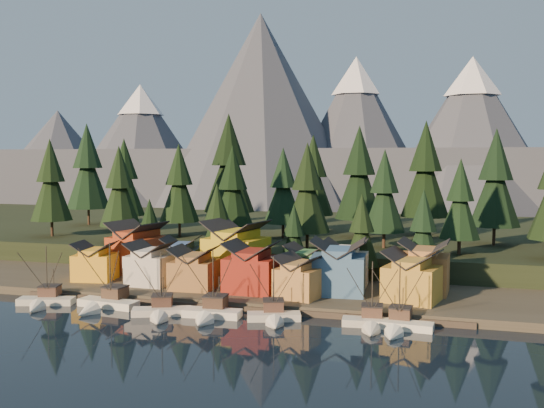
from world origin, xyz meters
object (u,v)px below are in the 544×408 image
(boat_2, at_px, (161,304))
(boat_4, at_px, (274,308))
(boat_6, at_px, (397,317))
(house_back_1, at_px, (181,256))
(boat_0, at_px, (44,294))
(boat_3, at_px, (210,304))
(house_front_1, at_px, (150,262))
(boat_5, at_px, (372,314))
(house_front_0, at_px, (95,260))
(boat_1, at_px, (104,295))
(house_back_0, at_px, (137,246))

(boat_2, distance_m, boat_4, 18.93)
(boat_6, xyz_separation_m, house_back_1, (-45.76, 22.49, 3.79))
(boat_0, distance_m, boat_2, 23.28)
(boat_3, relative_size, house_back_1, 1.43)
(boat_0, bearing_deg, boat_3, -14.99)
(house_front_1, bearing_deg, boat_6, -13.17)
(boat_5, distance_m, house_back_1, 47.46)
(boat_2, xyz_separation_m, house_front_0, (-23.00, 17.18, 3.32))
(boat_1, height_order, boat_4, boat_1)
(boat_1, height_order, house_back_0, house_back_0)
(house_front_0, bearing_deg, house_front_1, -13.74)
(house_front_1, bearing_deg, boat_3, -36.65)
(boat_0, height_order, boat_4, boat_0)
(boat_2, bearing_deg, boat_1, 149.08)
(boat_6, bearing_deg, boat_4, -174.26)
(house_front_0, bearing_deg, boat_1, -62.85)
(boat_2, height_order, boat_4, boat_2)
(boat_1, xyz_separation_m, boat_5, (46.14, 0.77, -0.18))
(boat_6, height_order, house_back_0, house_back_0)
(boat_2, relative_size, house_back_0, 0.96)
(boat_1, distance_m, boat_6, 50.04)
(boat_1, height_order, boat_2, boat_1)
(boat_3, height_order, house_back_1, boat_3)
(boat_2, bearing_deg, boat_4, -13.90)
(boat_1, height_order, boat_3, boat_1)
(house_front_1, relative_size, house_back_1, 0.97)
(boat_4, height_order, house_front_1, boat_4)
(boat_3, relative_size, boat_5, 1.10)
(boat_4, xyz_separation_m, boat_6, (19.32, 0.25, -0.24))
(boat_5, xyz_separation_m, house_back_0, (-52.50, 23.02, 5.12))
(boat_3, distance_m, boat_4, 10.58)
(boat_0, relative_size, house_back_0, 0.96)
(boat_6, bearing_deg, boat_5, 178.90)
(house_back_0, bearing_deg, boat_3, -30.35)
(boat_5, relative_size, boat_6, 0.95)
(boat_1, bearing_deg, house_front_0, 132.58)
(boat_5, bearing_deg, boat_4, 177.18)
(boat_6, distance_m, house_back_1, 51.13)
(house_front_0, height_order, house_back_1, house_back_1)
(boat_0, distance_m, house_front_1, 20.36)
(boat_0, relative_size, house_back_1, 1.34)
(house_back_1, bearing_deg, house_back_0, 164.72)
(boat_6, bearing_deg, boat_2, -171.25)
(boat_3, bearing_deg, boat_6, -0.05)
(boat_0, relative_size, boat_2, 1.00)
(boat_5, bearing_deg, house_front_1, 158.06)
(boat_2, bearing_deg, house_back_1, 86.28)
(house_front_0, bearing_deg, boat_0, -100.18)
(boat_2, xyz_separation_m, boat_5, (34.22, 2.91, -0.03))
(boat_3, bearing_deg, boat_2, -175.24)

